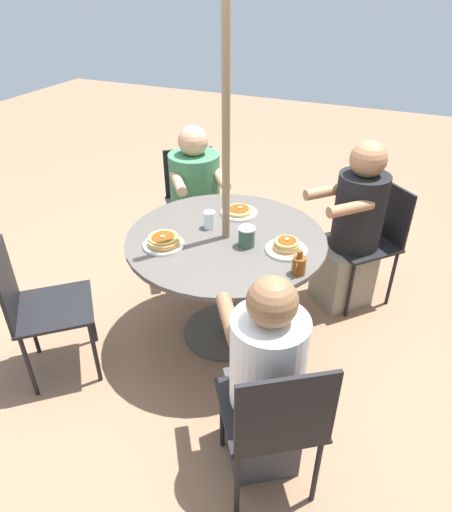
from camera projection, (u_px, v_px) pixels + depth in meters
name	position (u px, v px, depth m)	size (l,w,h in m)	color
ground_plane	(226.00, 332.00, 2.99)	(12.00, 12.00, 0.00)	#8C664C
patio_table	(226.00, 256.00, 2.67)	(1.15, 1.15, 0.72)	#4C4742
umbrella_pole	(226.00, 160.00, 2.35)	(0.04, 0.04, 2.35)	#846B4C
patio_chair_north	(275.00, 417.00, 1.84)	(0.56, 0.56, 0.84)	black
diner_north	(265.00, 385.00, 1.97)	(0.54, 0.50, 1.07)	#3D3D42
patio_chair_east	(371.00, 235.00, 3.07)	(0.57, 0.57, 0.84)	black
diner_east	(353.00, 233.00, 2.99)	(0.54, 0.54, 1.16)	gray
patio_chair_south	(192.00, 196.00, 3.59)	(0.57, 0.57, 0.84)	black
diner_south	(196.00, 205.00, 3.46)	(0.61, 0.59, 1.09)	beige
patio_chair_west	(37.00, 304.00, 2.45)	(0.57, 0.57, 0.84)	black
pancake_plate_a	(286.00, 247.00, 2.45)	(0.23, 0.23, 0.08)	silver
pancake_plate_b	(164.00, 242.00, 2.50)	(0.23, 0.23, 0.07)	silver
pancake_plate_c	(239.00, 212.00, 2.83)	(0.23, 0.23, 0.05)	silver
syrup_bottle	(299.00, 265.00, 2.26)	(0.09, 0.07, 0.13)	brown
coffee_cup	(247.00, 237.00, 2.48)	(0.09, 0.09, 0.11)	#33513D
drinking_glass_a	(209.00, 220.00, 2.66)	(0.07, 0.07, 0.10)	silver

